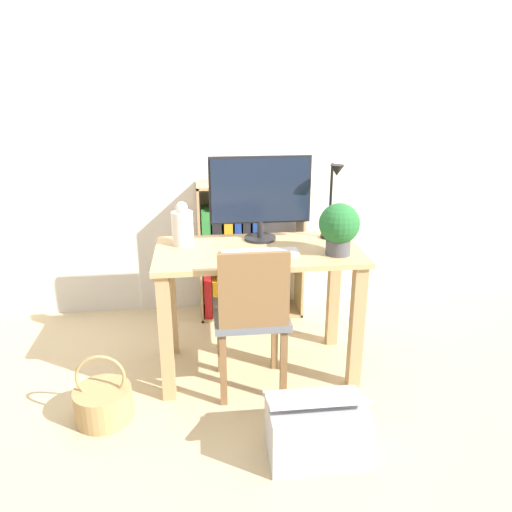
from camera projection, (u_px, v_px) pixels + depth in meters
name	position (u px, v px, depth m)	size (l,w,h in m)	color
ground_plane	(258.00, 367.00, 3.06)	(10.00, 10.00, 0.00)	#CCB284
wall_back	(242.00, 134.00, 3.49)	(8.00, 0.05, 2.60)	silver
desk	(258.00, 277.00, 2.86)	(1.15, 0.60, 0.76)	tan
monitor	(260.00, 193.00, 2.87)	(0.59, 0.19, 0.49)	#232326
keyboard	(259.00, 253.00, 2.71)	(0.42, 0.12, 0.02)	silver
vase	(183.00, 226.00, 2.84)	(0.12, 0.12, 0.25)	silver
desk_lamp	(333.00, 194.00, 2.85)	(0.10, 0.19, 0.45)	black
potted_plant	(339.00, 227.00, 2.67)	(0.22, 0.22, 0.28)	#4C4C51
chair	(251.00, 314.00, 2.66)	(0.40, 0.40, 0.87)	slate
bookshelf	(235.00, 245.00, 3.58)	(0.75, 0.28, 0.99)	tan
basket	(103.00, 402.00, 2.57)	(0.29, 0.29, 0.37)	tan
storage_box	(316.00, 429.00, 2.30)	(0.45, 0.33, 0.34)	#B2B2B7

